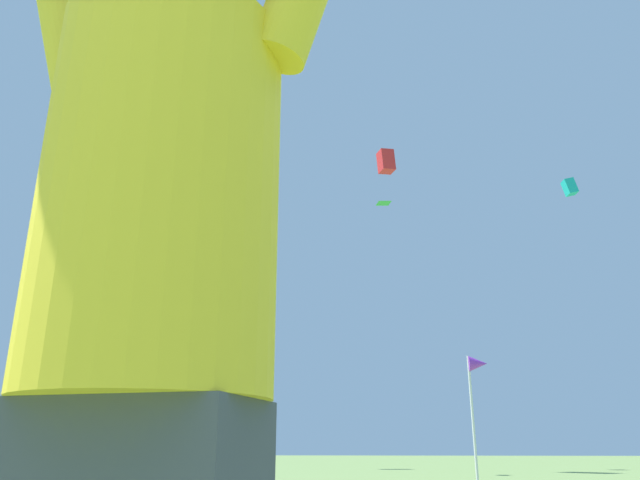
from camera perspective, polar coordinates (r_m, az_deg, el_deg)
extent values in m
cylinder|color=yellow|center=(0.92, -14.58, 3.38)|extent=(0.39, 0.39, 0.56)
cube|color=black|center=(30.77, -10.18, 18.71)|extent=(1.15, 1.48, 1.58)
pyramid|color=purple|center=(23.83, -7.68, 9.49)|extent=(0.72, 0.77, 0.36)
cube|color=green|center=(31.49, -15.63, 10.53)|extent=(0.70, 0.92, 1.07)
cube|color=red|center=(31.56, 6.22, 7.35)|extent=(1.00, 0.95, 1.18)
pyramid|color=green|center=(27.02, 5.99, 3.51)|extent=(0.81, 0.81, 0.11)
cube|color=#19B2AD|center=(35.48, 22.41, 4.62)|extent=(0.78, 0.60, 0.97)
cylinder|color=silver|center=(9.71, 14.23, -16.65)|extent=(0.04, 0.04, 2.09)
cone|color=purple|center=(9.80, 14.61, -11.19)|extent=(0.28, 0.24, 0.24)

